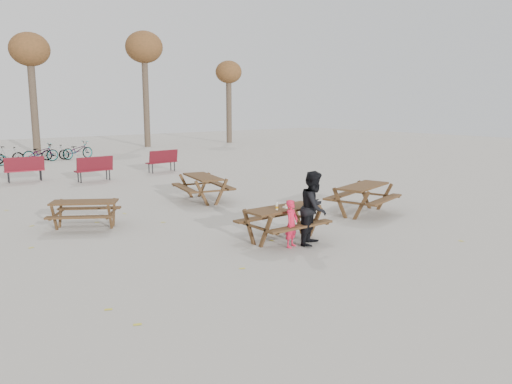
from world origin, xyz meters
TOP-DOWN VIEW (x-y plane):
  - ground at (0.00, 0.00)m, footprint 80.00×80.00m
  - main_picnic_table at (0.00, 0.00)m, footprint 1.80×1.45m
  - food_tray at (0.08, -0.07)m, footprint 0.18×0.11m
  - bread_roll at (0.08, -0.07)m, footprint 0.14×0.06m
  - soda_bottle at (-0.26, -0.10)m, footprint 0.07×0.07m
  - child at (-0.20, -0.53)m, footprint 0.45×0.38m
  - adult at (0.35, -0.67)m, footprint 1.01×0.94m
  - picnic_table_east at (3.69, 0.73)m, footprint 2.29×2.03m
  - picnic_table_north at (-3.20, 3.98)m, footprint 2.07×1.97m
  - picnic_table_far at (1.09, 5.19)m, footprint 1.92×2.21m
  - park_bench_row at (-1.48, 12.09)m, footprint 11.58×2.57m
  - bicycle_row at (-0.96, 20.28)m, footprint 8.77×2.12m
  - tree_row at (0.90, 25.15)m, footprint 32.17×3.52m
  - fallen_leaves at (0.50, 2.50)m, footprint 11.00×11.00m

SIDE VIEW (x-z plane):
  - ground at x=0.00m, z-range 0.00..0.00m
  - fallen_leaves at x=0.50m, z-range 0.00..0.01m
  - picnic_table_north at x=-3.20m, z-range 0.00..0.70m
  - picnic_table_far at x=1.09m, z-range 0.00..0.83m
  - picnic_table_east at x=3.69m, z-range 0.00..0.84m
  - bicycle_row at x=-0.96m, z-range -0.03..0.97m
  - park_bench_row at x=-1.48m, z-range 0.00..1.03m
  - child at x=-0.20m, z-range 0.00..1.06m
  - main_picnic_table at x=0.00m, z-range 0.20..0.97m
  - food_tray at x=0.08m, z-range 0.78..0.81m
  - adult at x=0.35m, z-range 0.00..1.67m
  - bread_roll at x=0.08m, z-range 0.81..0.86m
  - soda_bottle at x=-0.26m, z-range 0.76..0.93m
  - tree_row at x=0.90m, z-range 2.06..10.32m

